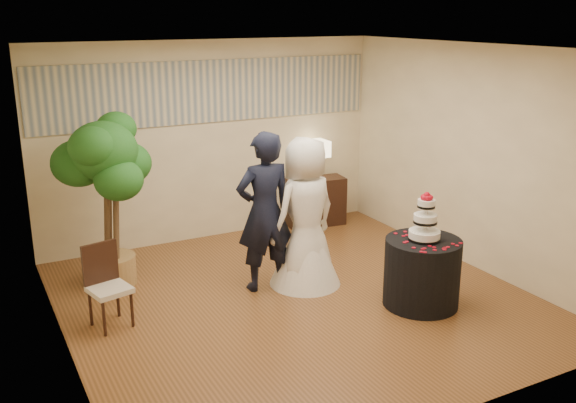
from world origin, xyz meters
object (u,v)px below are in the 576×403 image
wedding_cake (426,216)px  side_chair (109,287)px  console (315,201)px  ficus_tree (107,201)px  bride (306,212)px  cake_table (422,272)px  table_lamp (316,160)px  groom (265,212)px

wedding_cake → side_chair: size_ratio=0.62×
console → ficus_tree: bearing=-159.0°
bride → cake_table: size_ratio=2.15×
cake_table → console: cake_table is taller
cake_table → console: (0.38, 2.99, -0.02)m
console → side_chair: (-3.56, -1.90, 0.07)m
bride → console: bearing=-135.9°
console → ficus_tree: size_ratio=0.42×
wedding_cake → table_lamp: 3.02m
groom → ficus_tree: bearing=-29.7°
bride → console: (1.24, 1.88, -0.53)m
console → table_lamp: bearing=0.0°
bride → cake_table: bride is taller
groom → wedding_cake: (1.34, -1.22, 0.10)m
ficus_tree → side_chair: ficus_tree is taller
table_lamp → ficus_tree: 3.39m
wedding_cake → side_chair: 3.42m
cake_table → table_lamp: bearing=82.8°
wedding_cake → table_lamp: size_ratio=0.94×
bride → wedding_cake: size_ratio=3.30×
table_lamp → ficus_tree: ficus_tree is taller
bride → table_lamp: 2.25m
groom → table_lamp: 2.46m
ficus_tree → cake_table: bearing=-36.7°
table_lamp → side_chair: (-3.56, -1.90, -0.58)m
groom → ficus_tree: 1.84m
console → wedding_cake: bearing=-90.2°
groom → wedding_cake: bearing=139.0°
wedding_cake → cake_table: bearing=0.0°
cake_table → ficus_tree: ficus_tree is taller
bride → ficus_tree: size_ratio=0.86×
bride → ficus_tree: ficus_tree is taller
bride → side_chair: bride is taller
bride → ficus_tree: (-2.05, 1.06, 0.15)m
groom → table_lamp: bearing=-132.7°
console → table_lamp: (0.00, 0.00, 0.66)m
groom → bride: bearing=168.4°
side_chair → table_lamp: bearing=14.6°
bride → console: bride is taller
bride → wedding_cake: bride is taller
console → side_chair: 4.03m
bride → ficus_tree: 2.32m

